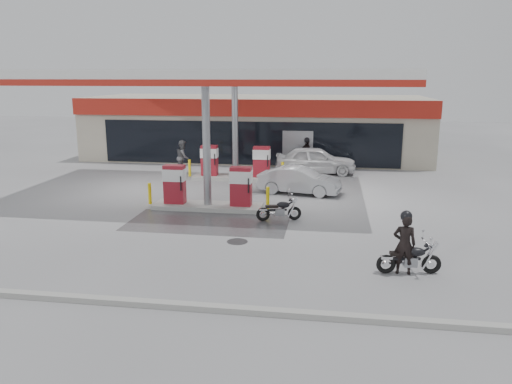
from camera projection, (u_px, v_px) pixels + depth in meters
ground at (195, 222)px, 18.76m from camera, size 90.00×90.00×0.00m
wet_patch at (208, 223)px, 18.69m from camera, size 6.00×3.00×0.00m
drain_cover at (237, 242)px, 16.54m from camera, size 0.70×0.70×0.01m
kerb at (117, 301)px, 12.01m from camera, size 28.00×0.25×0.15m
store_building at (258, 127)px, 33.64m from camera, size 22.00×8.22×4.00m
canopy at (222, 78)px, 22.37m from camera, size 16.00×10.02×5.51m
pump_island_near at (208, 192)px, 20.53m from camera, size 5.14×1.30×1.78m
pump_island_far at (235, 166)px, 26.30m from camera, size 5.14×1.30×1.78m
main_motorcycle at (410, 259)px, 13.81m from camera, size 1.80×0.69×0.93m
biker_main at (404, 244)px, 13.70m from camera, size 0.64×0.43×1.71m
parked_motorcycle at (280, 210)px, 18.88m from camera, size 1.71×0.72×0.89m
sedan_white at (315, 160)px, 27.84m from camera, size 4.58×2.10×1.52m
attendant at (183, 157)px, 27.67m from camera, size 0.89×1.05×1.90m
hatchback_silver at (299, 180)px, 23.16m from camera, size 3.98×1.99×1.25m
parked_car_left at (186, 149)px, 32.75m from camera, size 4.47×2.05×1.27m
biker_walking at (307, 154)px, 29.40m from camera, size 1.07×0.93×1.73m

